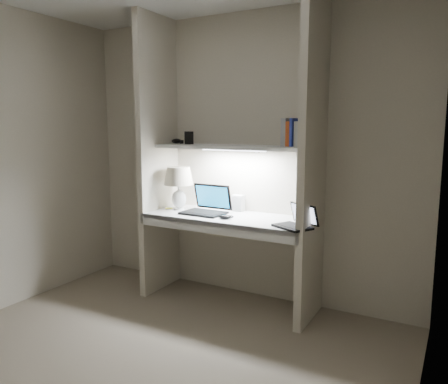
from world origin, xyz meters
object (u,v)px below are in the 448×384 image
Objects in this scene: laptop_main at (207,207)px; speaker at (238,203)px; laptop_netbook at (297,222)px; book_row at (296,133)px; table_lamp at (179,181)px.

laptop_main reaches higher than speaker.
book_row reaches higher than laptop_netbook.
table_lamp is 1.73× the size of book_row.
table_lamp is at bearing -179.54° from laptop_main.
speaker is at bearing 174.73° from book_row.
table_lamp is 0.58m from speaker.
speaker is at bearing 21.72° from table_lamp.
book_row is (0.54, -0.05, 0.63)m from speaker.
speaker is (0.20, 0.21, 0.02)m from laptop_main.
laptop_main is 1.00m from book_row.
laptop_netbook is at bearing -7.87° from laptop_main.
laptop_netbook is 0.76m from speaker.
book_row is at bearing 141.84° from laptop_netbook.
laptop_netbook is (1.18, -0.15, -0.22)m from table_lamp.
laptop_main is at bearing -160.83° from laptop_netbook.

